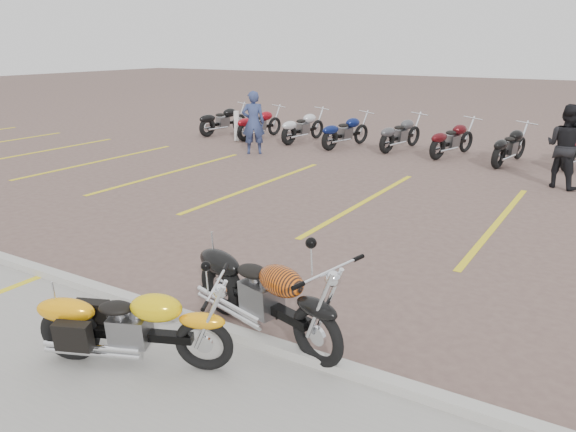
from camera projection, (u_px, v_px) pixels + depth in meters
name	position (u px, v px, depth m)	size (l,w,h in m)	color
ground	(256.00, 263.00, 8.52)	(100.00, 100.00, 0.00)	#6E574E
curb	(163.00, 311.00, 6.87)	(60.00, 0.18, 0.12)	#ADAAA3
parking_stripes	(364.00, 202.00, 11.77)	(38.00, 5.50, 0.01)	yellow
yellow_cruiser	(131.00, 328.00, 5.72)	(1.96, 0.91, 0.85)	black
flame_cruiser	(263.00, 297.00, 6.28)	(2.29, 0.79, 0.97)	black
person_a	(253.00, 123.00, 16.62)	(0.68, 0.45, 1.86)	navy
person_b	(566.00, 146.00, 12.69)	(0.92, 0.72, 1.90)	black
bollard	(237.00, 126.00, 18.99)	(0.15, 0.15, 1.00)	silver
bg_bike_row	(452.00, 138.00, 16.32)	(17.54, 2.09, 1.10)	black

